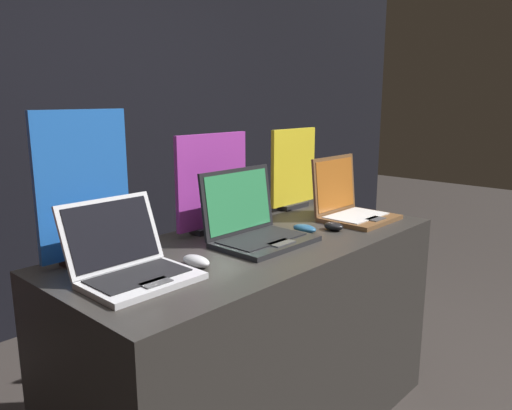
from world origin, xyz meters
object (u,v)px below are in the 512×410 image
(promo_stand_front, at_px, (84,190))
(laptop_back, at_px, (350,205))
(laptop_front, at_px, (130,261))
(laptop_middle, at_px, (254,225))
(mouse_middle, at_px, (305,229))
(mouse_front, at_px, (196,261))
(promo_stand_back, at_px, (293,171))
(mouse_back, at_px, (334,226))
(promo_stand_middle, at_px, (212,185))

(promo_stand_front, xyz_separation_m, laptop_back, (1.17, -0.34, -0.19))
(laptop_front, relative_size, laptop_middle, 0.88)
(laptop_middle, bearing_deg, laptop_front, 179.56)
(laptop_front, bearing_deg, laptop_back, -3.67)
(mouse_middle, bearing_deg, promo_stand_front, 158.10)
(promo_stand_front, relative_size, laptop_middle, 1.37)
(mouse_front, distance_m, promo_stand_front, 0.46)
(laptop_front, xyz_separation_m, promo_stand_back, (1.17, 0.27, 0.14))
(mouse_back, bearing_deg, mouse_front, 173.82)
(laptop_front, relative_size, promo_stand_back, 0.83)
(laptop_front, bearing_deg, laptop_middle, -0.44)
(mouse_front, bearing_deg, laptop_middle, 9.31)
(laptop_front, height_order, mouse_back, laptop_front)
(laptop_middle, relative_size, mouse_middle, 3.44)
(mouse_back, bearing_deg, mouse_middle, 148.16)
(laptop_back, xyz_separation_m, mouse_back, (-0.23, -0.07, -0.05))
(mouse_front, relative_size, promo_stand_back, 0.29)
(laptop_front, height_order, promo_stand_front, promo_stand_front)
(promo_stand_front, xyz_separation_m, mouse_back, (0.94, -0.40, -0.24))
(laptop_front, height_order, laptop_middle, laptop_middle)
(laptop_middle, relative_size, promo_stand_middle, 0.92)
(laptop_middle, bearing_deg, promo_stand_back, 24.88)
(laptop_middle, xyz_separation_m, laptop_back, (0.59, -0.07, 0.00))
(mouse_front, xyz_separation_m, promo_stand_middle, (0.36, 0.30, 0.18))
(laptop_middle, height_order, promo_stand_middle, promo_stand_middle)
(promo_stand_middle, bearing_deg, promo_stand_front, 177.94)
(mouse_front, relative_size, promo_stand_middle, 0.28)
(laptop_middle, relative_size, promo_stand_back, 0.94)
(mouse_front, relative_size, laptop_back, 0.36)
(promo_stand_middle, bearing_deg, mouse_front, -139.66)
(laptop_back, bearing_deg, promo_stand_front, 163.94)
(promo_stand_front, bearing_deg, mouse_front, -55.78)
(mouse_front, relative_size, laptop_middle, 0.31)
(mouse_middle, height_order, promo_stand_middle, promo_stand_middle)
(mouse_front, xyz_separation_m, promo_stand_front, (-0.22, 0.32, 0.24))
(laptop_middle, bearing_deg, promo_stand_middle, 90.00)
(laptop_middle, height_order, laptop_back, laptop_back)
(promo_stand_middle, bearing_deg, promo_stand_back, 2.80)
(promo_stand_middle, bearing_deg, mouse_back, -46.65)
(laptop_middle, relative_size, mouse_back, 4.24)
(mouse_front, bearing_deg, mouse_middle, -0.63)
(laptop_middle, distance_m, laptop_back, 0.60)
(laptop_middle, bearing_deg, mouse_front, -170.69)
(mouse_front, bearing_deg, promo_stand_back, 19.33)
(promo_stand_middle, bearing_deg, laptop_front, -157.41)
(laptop_back, relative_size, promo_stand_back, 0.81)
(promo_stand_back, bearing_deg, mouse_front, -160.67)
(laptop_front, xyz_separation_m, promo_stand_middle, (0.58, 0.24, 0.14))
(laptop_front, height_order, mouse_front, laptop_front)
(promo_stand_front, bearing_deg, mouse_back, -23.20)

